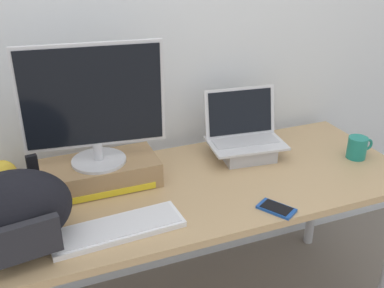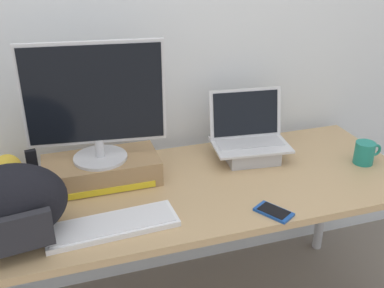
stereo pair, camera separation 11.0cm
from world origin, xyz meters
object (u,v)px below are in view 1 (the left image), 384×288
at_px(toner_box_yellow, 100,173).
at_px(plush_toy, 2,175).
at_px(external_keyboard, 117,229).
at_px(coffee_mug, 357,148).
at_px(cell_phone, 276,209).
at_px(open_laptop, 245,143).
at_px(desktop_monitor, 93,105).
at_px(messenger_backpack, 12,213).

distance_m(toner_box_yellow, plush_toy, 0.38).
bearing_deg(external_keyboard, coffee_mug, 4.23).
distance_m(cell_phone, plush_toy, 1.06).
bearing_deg(cell_phone, coffee_mug, -8.51).
height_order(toner_box_yellow, coffee_mug, toner_box_yellow).
distance_m(open_laptop, external_keyboard, 0.75).
xyz_separation_m(coffee_mug, plush_toy, (-1.46, 0.30, 0.01)).
relative_size(desktop_monitor, plush_toy, 4.62).
bearing_deg(toner_box_yellow, plush_toy, 161.93).
xyz_separation_m(toner_box_yellow, coffee_mug, (1.10, -0.19, -0.00)).
bearing_deg(messenger_backpack, toner_box_yellow, 34.16).
bearing_deg(coffee_mug, toner_box_yellow, 170.29).
bearing_deg(cell_phone, toner_box_yellow, 111.74).
bearing_deg(external_keyboard, plush_toy, 124.54).
xyz_separation_m(open_laptop, cell_phone, (-0.10, -0.44, -0.05)).
height_order(messenger_backpack, plush_toy, messenger_backpack).
height_order(messenger_backpack, coffee_mug, messenger_backpack).
relative_size(external_keyboard, plush_toy, 4.00).
bearing_deg(desktop_monitor, cell_phone, -29.65).
distance_m(messenger_backpack, plush_toy, 0.42).
bearing_deg(desktop_monitor, messenger_backpack, -130.46).
height_order(desktop_monitor, coffee_mug, desktop_monitor).
relative_size(messenger_backpack, cell_phone, 2.69).
bearing_deg(cell_phone, messenger_backpack, 141.09).
bearing_deg(messenger_backpack, cell_phone, -15.86).
relative_size(desktop_monitor, coffee_mug, 4.15).
height_order(open_laptop, external_keyboard, open_laptop).
bearing_deg(desktop_monitor, external_keyboard, -84.85).
bearing_deg(messenger_backpack, desktop_monitor, 34.07).
bearing_deg(open_laptop, cell_phone, -96.25).
relative_size(coffee_mug, plush_toy, 1.11).
relative_size(toner_box_yellow, open_laptop, 1.29).
xyz_separation_m(open_laptop, messenger_backpack, (-0.98, -0.32, 0.07)).
distance_m(open_laptop, plush_toy, 1.01).
distance_m(desktop_monitor, plush_toy, 0.47).
bearing_deg(open_laptop, coffee_mug, -18.27).
distance_m(toner_box_yellow, open_laptop, 0.65).
height_order(open_laptop, plush_toy, open_laptop).
relative_size(open_laptop, coffee_mug, 2.76).
bearing_deg(cell_phone, desktop_monitor, 111.82).
height_order(desktop_monitor, external_keyboard, desktop_monitor).
height_order(toner_box_yellow, plush_toy, plush_toy).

